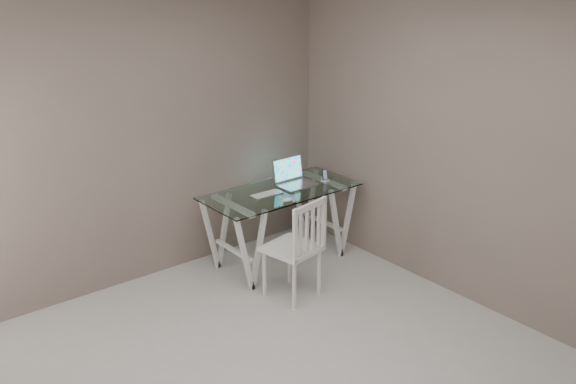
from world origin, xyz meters
The scene contains 7 objects.
room centered at (-0.06, 0.02, 1.72)m, with size 4.50×4.52×2.71m.
desk centered at (1.18, 1.69, 0.38)m, with size 1.50×0.70×0.75m.
chair centered at (0.85, 1.03, 0.51)m, with size 0.49×0.49×0.93m.
laptop centered at (1.38, 1.75, 0.81)m, with size 0.36×0.30×0.26m.
keyboard centered at (1.00, 1.68, 0.75)m, with size 0.31×0.13×0.01m, color silver.
mouse centered at (1.05, 1.42, 0.76)m, with size 0.11×0.06×0.03m, color white.
phone_dock centered at (1.68, 1.62, 0.78)m, with size 0.06×0.06×0.12m.
Camera 1 is at (-2.36, -2.80, 2.83)m, focal length 40.00 mm.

